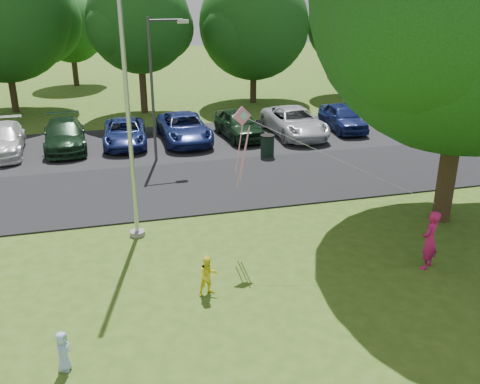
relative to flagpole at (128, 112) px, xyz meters
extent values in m
plane|color=#395A17|center=(3.50, -5.00, -4.17)|extent=(120.00, 120.00, 0.00)
cube|color=black|center=(3.50, 4.00, -4.14)|extent=(60.00, 6.00, 0.06)
cube|color=black|center=(3.50, 10.50, -4.14)|extent=(42.00, 7.00, 0.06)
cylinder|color=#B7BABF|center=(0.00, 0.00, 0.83)|extent=(0.14, 0.14, 10.00)
cylinder|color=gray|center=(0.00, 0.00, -4.09)|extent=(0.50, 0.50, 0.16)
cylinder|color=#3F3F44|center=(1.50, 7.71, -0.93)|extent=(0.13, 0.13, 6.46)
cylinder|color=#3F3F44|center=(2.25, 7.75, 2.14)|extent=(1.51, 0.17, 0.09)
cube|color=silver|center=(3.01, 7.79, 2.06)|extent=(0.50, 0.26, 0.15)
cylinder|color=black|center=(6.71, 7.00, -3.65)|extent=(0.64, 0.64, 1.03)
cylinder|color=black|center=(6.71, 7.00, -3.11)|extent=(0.69, 0.69, 0.06)
cylinder|color=#332316|center=(10.48, -1.45, -2.13)|extent=(0.62, 0.62, 4.07)
sphere|color=#103D11|center=(8.46, -2.71, 2.94)|extent=(6.06, 6.06, 6.06)
sphere|color=#103D11|center=(8.18, -2.45, 2.51)|extent=(5.25, 5.25, 5.25)
cylinder|color=#332316|center=(-6.10, 20.24, -2.57)|extent=(0.44, 0.44, 3.19)
sphere|color=#103D11|center=(-6.10, 20.24, 2.00)|extent=(8.50, 8.50, 8.50)
sphere|color=#103D11|center=(-4.18, 21.09, 1.37)|extent=(5.53, 5.53, 5.53)
cylinder|color=#332316|center=(1.92, 17.90, -2.45)|extent=(0.44, 0.44, 3.43)
sphere|color=#103D11|center=(1.92, 17.90, 1.45)|extent=(6.27, 6.27, 6.27)
sphere|color=#103D11|center=(3.33, 18.53, 0.98)|extent=(4.07, 4.07, 4.07)
sphere|color=#103D11|center=(0.66, 17.12, 1.14)|extent=(3.76, 3.76, 3.76)
cylinder|color=#332316|center=(9.53, 19.17, -2.84)|extent=(0.44, 0.44, 2.66)
sphere|color=#103D11|center=(9.53, 19.17, 1.03)|extent=(7.27, 7.27, 7.27)
sphere|color=#103D11|center=(11.16, 19.89, 0.49)|extent=(4.72, 4.72, 4.72)
sphere|color=#103D11|center=(8.07, 18.26, 0.67)|extent=(4.36, 4.36, 4.36)
cylinder|color=#332316|center=(16.62, 19.89, -2.66)|extent=(0.44, 0.44, 3.02)
sphere|color=#103D11|center=(16.62, 19.89, 0.84)|extent=(5.67, 5.67, 5.67)
sphere|color=#103D11|center=(17.89, 20.46, 0.41)|extent=(3.68, 3.68, 3.68)
sphere|color=#103D11|center=(15.48, 19.18, 0.55)|extent=(3.40, 3.40, 3.40)
cylinder|color=#332316|center=(25.42, 17.25, -2.45)|extent=(0.44, 0.44, 3.42)
sphere|color=#103D11|center=(23.67, 16.15, 1.89)|extent=(5.26, 5.26, 5.26)
cylinder|color=#332316|center=(-2.50, 29.00, -2.87)|extent=(0.44, 0.44, 2.60)
sphere|color=#103D11|center=(-2.50, 29.00, 0.25)|extent=(5.20, 5.20, 5.20)
sphere|color=#103D11|center=(-1.33, 29.52, -0.14)|extent=(3.38, 3.38, 3.38)
sphere|color=#103D11|center=(-3.54, 28.35, -0.01)|extent=(3.12, 3.12, 3.12)
cylinder|color=#332316|center=(21.50, 28.50, -2.87)|extent=(0.44, 0.44, 2.60)
sphere|color=#103D11|center=(21.50, 28.50, 0.25)|extent=(5.20, 5.20, 5.20)
sphere|color=#103D11|center=(22.67, 29.02, -0.14)|extent=(3.38, 3.38, 3.38)
sphere|color=#103D11|center=(20.46, 27.85, -0.01)|extent=(3.12, 3.12, 3.12)
imported|color=silver|center=(-5.54, 10.60, -3.41)|extent=(2.18, 4.90, 1.40)
imported|color=black|center=(-2.65, 10.75, -3.40)|extent=(2.24, 4.99, 1.42)
imported|color=navy|center=(0.27, 10.68, -3.47)|extent=(2.35, 4.67, 1.27)
imported|color=navy|center=(3.30, 10.56, -3.40)|extent=(2.46, 5.14, 1.41)
imported|color=black|center=(6.20, 10.52, -3.37)|extent=(2.13, 4.45, 1.47)
imported|color=silver|center=(9.27, 10.21, -3.37)|extent=(2.53, 5.32, 1.47)
imported|color=navy|center=(12.26, 10.57, -3.39)|extent=(1.86, 4.27, 1.43)
imported|color=#C91A63|center=(8.04, -4.33, -3.27)|extent=(0.79, 0.73, 1.80)
imported|color=yellow|center=(1.56, -4.11, -3.60)|extent=(0.63, 0.53, 1.13)
imported|color=#A6CAFF|center=(-2.06, -6.26, -3.70)|extent=(0.42, 0.53, 0.94)
cube|color=pink|center=(3.14, -1.69, 0.07)|extent=(0.58, 0.11, 0.58)
cube|color=#8CC6E5|center=(3.19, -1.72, 0.09)|extent=(0.28, 0.06, 0.28)
cylinder|color=white|center=(5.59, -3.01, -1.03)|extent=(4.92, 2.66, 2.20)
cylinder|color=pink|center=(3.04, -1.69, -0.96)|extent=(0.19, 0.25, 1.54)
cylinder|color=pink|center=(3.24, -1.64, -1.08)|extent=(0.21, 0.40, 1.76)
cylinder|color=pink|center=(3.14, -1.77, -1.21)|extent=(0.24, 0.59, 1.97)
camera|label=1|loc=(-0.78, -16.30, 3.68)|focal=40.00mm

